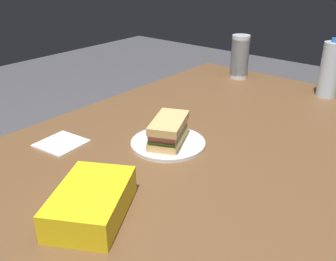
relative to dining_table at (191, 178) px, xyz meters
The scene contains 7 objects.
dining_table is the anchor object (origin of this frame).
paper_plate 0.13m from the dining_table, 99.39° to the right, with size 0.23×0.23×0.01m, color white.
sandwich 0.16m from the dining_table, 98.20° to the right, with size 0.20×0.16×0.08m.
chip_bag 0.38m from the dining_table, ahead, with size 0.23×0.15×0.07m, color yellow.
water_bottle_tall 0.82m from the dining_table, behind, with size 0.08×0.08×0.24m.
plastic_cup_stack 0.86m from the dining_table, 159.55° to the right, with size 0.08×0.08×0.20m.
paper_napkin 0.42m from the dining_table, 62.35° to the right, with size 0.13×0.13×0.01m, color white.
Camera 1 is at (0.81, 0.57, 1.28)m, focal length 40.80 mm.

